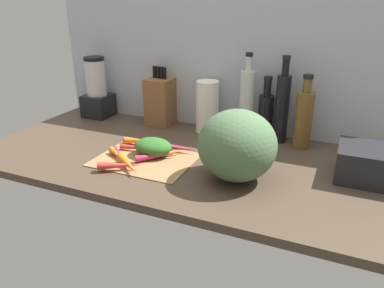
{
  "coord_description": "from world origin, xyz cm",
  "views": [
    {
      "loc": [
        55.25,
        -122.58,
        59.13
      ],
      "look_at": [
        7.41,
        -12.62,
        10.77
      ],
      "focal_mm": 34.41,
      "sensor_mm": 36.0,
      "label": 1
    }
  ],
  "objects_px": {
    "carrot_9": "(120,165)",
    "dish_rack": "(372,164)",
    "carrot_2": "(158,156)",
    "knife_block": "(160,101)",
    "bottle_3": "(304,118)",
    "carrot_6": "(128,164)",
    "blender_appliance": "(97,91)",
    "bottle_1": "(265,114)",
    "carrot_0": "(139,148)",
    "paper_towel_roll": "(207,107)",
    "carrot_8": "(138,141)",
    "winter_squash": "(237,145)",
    "bottle_2": "(282,107)",
    "carrot_4": "(180,148)",
    "carrot_5": "(167,153)",
    "cutting_board": "(145,159)",
    "carrot_7": "(119,154)",
    "bottle_0": "(247,103)",
    "carrot_1": "(139,141)",
    "carrot_3": "(117,154)"
  },
  "relations": [
    {
      "from": "carrot_9",
      "to": "dish_rack",
      "type": "height_order",
      "value": "dish_rack"
    },
    {
      "from": "carrot_2",
      "to": "knife_block",
      "type": "bearing_deg",
      "value": 116.25
    },
    {
      "from": "carrot_9",
      "to": "bottle_3",
      "type": "bearing_deg",
      "value": 41.62
    },
    {
      "from": "carrot_6",
      "to": "blender_appliance",
      "type": "bearing_deg",
      "value": 135.12
    },
    {
      "from": "bottle_1",
      "to": "bottle_3",
      "type": "distance_m",
      "value": 0.18
    },
    {
      "from": "carrot_0",
      "to": "paper_towel_roll",
      "type": "distance_m",
      "value": 0.39
    },
    {
      "from": "carrot_2",
      "to": "carrot_8",
      "type": "bearing_deg",
      "value": 144.84
    },
    {
      "from": "winter_squash",
      "to": "bottle_2",
      "type": "bearing_deg",
      "value": 80.45
    },
    {
      "from": "carrot_4",
      "to": "carrot_5",
      "type": "relative_size",
      "value": 0.88
    },
    {
      "from": "cutting_board",
      "to": "bottle_2",
      "type": "bearing_deg",
      "value": 43.13
    },
    {
      "from": "carrot_7",
      "to": "dish_rack",
      "type": "height_order",
      "value": "dish_rack"
    },
    {
      "from": "carrot_4",
      "to": "knife_block",
      "type": "distance_m",
      "value": 0.4
    },
    {
      "from": "carrot_4",
      "to": "knife_block",
      "type": "height_order",
      "value": "knife_block"
    },
    {
      "from": "carrot_4",
      "to": "bottle_0",
      "type": "height_order",
      "value": "bottle_0"
    },
    {
      "from": "carrot_5",
      "to": "bottle_2",
      "type": "distance_m",
      "value": 0.53
    },
    {
      "from": "carrot_4",
      "to": "dish_rack",
      "type": "height_order",
      "value": "dish_rack"
    },
    {
      "from": "carrot_8",
      "to": "bottle_2",
      "type": "distance_m",
      "value": 0.62
    },
    {
      "from": "carrot_1",
      "to": "bottle_1",
      "type": "xyz_separation_m",
      "value": [
        0.47,
        0.31,
        0.09
      ]
    },
    {
      "from": "carrot_5",
      "to": "carrot_3",
      "type": "bearing_deg",
      "value": -151.9
    },
    {
      "from": "winter_squash",
      "to": "paper_towel_roll",
      "type": "xyz_separation_m",
      "value": [
        -0.27,
        0.41,
        -0.0
      ]
    },
    {
      "from": "carrot_2",
      "to": "bottle_1",
      "type": "relative_size",
      "value": 0.63
    },
    {
      "from": "bottle_1",
      "to": "paper_towel_roll",
      "type": "bearing_deg",
      "value": -174.13
    },
    {
      "from": "carrot_7",
      "to": "bottle_0",
      "type": "distance_m",
      "value": 0.59
    },
    {
      "from": "carrot_6",
      "to": "bottle_3",
      "type": "relative_size",
      "value": 0.52
    },
    {
      "from": "carrot_1",
      "to": "paper_towel_roll",
      "type": "bearing_deg",
      "value": 54.22
    },
    {
      "from": "bottle_2",
      "to": "winter_squash",
      "type": "bearing_deg",
      "value": -99.55
    },
    {
      "from": "carrot_2",
      "to": "paper_towel_roll",
      "type": "distance_m",
      "value": 0.4
    },
    {
      "from": "carrot_7",
      "to": "carrot_0",
      "type": "bearing_deg",
      "value": 64.85
    },
    {
      "from": "cutting_board",
      "to": "knife_block",
      "type": "height_order",
      "value": "knife_block"
    },
    {
      "from": "cutting_board",
      "to": "carrot_3",
      "type": "relative_size",
      "value": 3.16
    },
    {
      "from": "carrot_6",
      "to": "bottle_0",
      "type": "xyz_separation_m",
      "value": [
        0.29,
        0.51,
        0.13
      ]
    },
    {
      "from": "cutting_board",
      "to": "bottle_2",
      "type": "xyz_separation_m",
      "value": [
        0.44,
        0.41,
        0.15
      ]
    },
    {
      "from": "dish_rack",
      "to": "carrot_7",
      "type": "bearing_deg",
      "value": -167.64
    },
    {
      "from": "carrot_4",
      "to": "bottle_3",
      "type": "xyz_separation_m",
      "value": [
        0.44,
        0.26,
        0.11
      ]
    },
    {
      "from": "paper_towel_roll",
      "to": "carrot_2",
      "type": "bearing_deg",
      "value": -97.77
    },
    {
      "from": "carrot_3",
      "to": "bottle_3",
      "type": "relative_size",
      "value": 0.39
    },
    {
      "from": "bottle_3",
      "to": "dish_rack",
      "type": "height_order",
      "value": "bottle_3"
    },
    {
      "from": "winter_squash",
      "to": "bottle_2",
      "type": "relative_size",
      "value": 0.73
    },
    {
      "from": "carrot_9",
      "to": "bottle_2",
      "type": "distance_m",
      "value": 0.72
    },
    {
      "from": "bottle_0",
      "to": "bottle_2",
      "type": "distance_m",
      "value": 0.15
    },
    {
      "from": "carrot_1",
      "to": "carrot_6",
      "type": "xyz_separation_m",
      "value": [
        0.09,
        -0.23,
        0.0
      ]
    },
    {
      "from": "carrot_8",
      "to": "knife_block",
      "type": "relative_size",
      "value": 0.41
    },
    {
      "from": "winter_squash",
      "to": "paper_towel_roll",
      "type": "distance_m",
      "value": 0.49
    },
    {
      "from": "carrot_4",
      "to": "winter_squash",
      "type": "bearing_deg",
      "value": -24.29
    },
    {
      "from": "carrot_9",
      "to": "dish_rack",
      "type": "bearing_deg",
      "value": 19.35
    },
    {
      "from": "carrot_1",
      "to": "bottle_2",
      "type": "bearing_deg",
      "value": 28.07
    },
    {
      "from": "dish_rack",
      "to": "carrot_6",
      "type": "bearing_deg",
      "value": -161.2
    },
    {
      "from": "knife_block",
      "to": "paper_towel_roll",
      "type": "relative_size",
      "value": 1.18
    },
    {
      "from": "blender_appliance",
      "to": "bottle_1",
      "type": "xyz_separation_m",
      "value": [
        0.87,
        0.03,
        -0.02
      ]
    },
    {
      "from": "carrot_8",
      "to": "carrot_9",
      "type": "relative_size",
      "value": 0.72
    }
  ]
}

